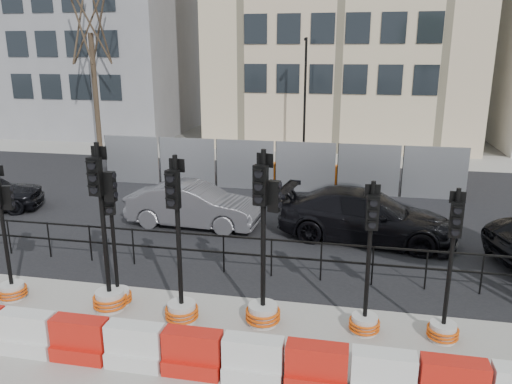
# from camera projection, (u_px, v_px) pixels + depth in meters

# --- Properties ---
(ground) EXTENTS (120.00, 120.00, 0.00)m
(ground) POSITION_uv_depth(u_px,v_px,m) (210.00, 295.00, 11.34)
(ground) COLOR #51514C
(ground) RESTS_ON ground
(sidewalk_near) EXTENTS (40.00, 6.00, 0.02)m
(sidewalk_near) POSITION_uv_depth(u_px,v_px,m) (161.00, 375.00, 8.51)
(sidewalk_near) COLOR gray
(sidewalk_near) RESTS_ON ground
(road) EXTENTS (40.00, 14.00, 0.03)m
(road) POSITION_uv_depth(u_px,v_px,m) (265.00, 205.00, 17.94)
(road) COLOR black
(road) RESTS_ON ground
(sidewalk_far) EXTENTS (40.00, 4.00, 0.02)m
(sidewalk_far) POSITION_uv_depth(u_px,v_px,m) (296.00, 156.00, 26.44)
(sidewalk_far) COLOR gray
(sidewalk_far) RESTS_ON ground
(building_grey) EXTENTS (11.00, 9.06, 14.00)m
(building_grey) POSITION_uv_depth(u_px,v_px,m) (98.00, 25.00, 32.85)
(building_grey) COLOR gray
(building_grey) RESTS_ON ground
(kerb_railing) EXTENTS (18.00, 0.04, 1.00)m
(kerb_railing) POSITION_uv_depth(u_px,v_px,m) (224.00, 247.00, 12.29)
(kerb_railing) COLOR black
(kerb_railing) RESTS_ON ground
(heras_fencing) EXTENTS (14.33, 1.72, 2.00)m
(heras_fencing) POSITION_uv_depth(u_px,v_px,m) (266.00, 169.00, 20.41)
(heras_fencing) COLOR #9799A0
(heras_fencing) RESTS_ON ground
(lamp_post_far) EXTENTS (0.12, 0.56, 6.00)m
(lamp_post_far) POSITION_uv_depth(u_px,v_px,m) (305.00, 96.00, 24.51)
(lamp_post_far) COLOR black
(lamp_post_far) RESTS_ON ground
(tree_bare_far) EXTENTS (2.00, 2.00, 9.00)m
(tree_bare_far) POSITION_uv_depth(u_px,v_px,m) (90.00, 26.00, 26.25)
(tree_bare_far) COLOR #473828
(tree_bare_far) RESTS_ON ground
(barrier_row) EXTENTS (12.55, 0.50, 0.80)m
(barrier_row) POSITION_uv_depth(u_px,v_px,m) (164.00, 350.00, 8.60)
(barrier_row) COLOR red
(barrier_row) RESTS_ON ground
(traffic_signal_b) EXTENTS (0.62, 0.62, 3.13)m
(traffic_signal_b) POSITION_uv_depth(u_px,v_px,m) (9.00, 269.00, 10.93)
(traffic_signal_b) COLOR beige
(traffic_signal_b) RESTS_ON ground
(traffic_signal_c) EXTENTS (0.59, 0.59, 2.97)m
(traffic_signal_c) POSITION_uv_depth(u_px,v_px,m) (117.00, 279.00, 10.73)
(traffic_signal_c) COLOR beige
(traffic_signal_c) RESTS_ON ground
(traffic_signal_d) EXTENTS (0.72, 0.72, 3.63)m
(traffic_signal_d) POSITION_uv_depth(u_px,v_px,m) (108.00, 273.00, 10.45)
(traffic_signal_d) COLOR beige
(traffic_signal_d) RESTS_ON ground
(traffic_signal_e) EXTENTS (0.69, 0.69, 3.48)m
(traffic_signal_e) POSITION_uv_depth(u_px,v_px,m) (180.00, 290.00, 10.02)
(traffic_signal_e) COLOR beige
(traffic_signal_e) RESTS_ON ground
(traffic_signal_f) EXTENTS (0.71, 0.71, 3.61)m
(traffic_signal_f) POSITION_uv_depth(u_px,v_px,m) (263.00, 286.00, 9.88)
(traffic_signal_f) COLOR beige
(traffic_signal_f) RESTS_ON ground
(traffic_signal_g) EXTENTS (0.61, 0.61, 3.09)m
(traffic_signal_g) POSITION_uv_depth(u_px,v_px,m) (366.00, 304.00, 9.63)
(traffic_signal_g) COLOR beige
(traffic_signal_g) RESTS_ON ground
(traffic_signal_h) EXTENTS (0.60, 0.60, 3.03)m
(traffic_signal_h) POSITION_uv_depth(u_px,v_px,m) (445.00, 311.00, 9.38)
(traffic_signal_h) COLOR beige
(traffic_signal_h) RESTS_ON ground
(car_b) EXTENTS (1.91, 4.33, 1.37)m
(car_b) POSITION_uv_depth(u_px,v_px,m) (194.00, 205.00, 15.66)
(car_b) COLOR #504F55
(car_b) RESTS_ON ground
(car_c) EXTENTS (3.54, 5.69, 1.48)m
(car_c) POSITION_uv_depth(u_px,v_px,m) (366.00, 216.00, 14.46)
(car_c) COLOR black
(car_c) RESTS_ON ground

